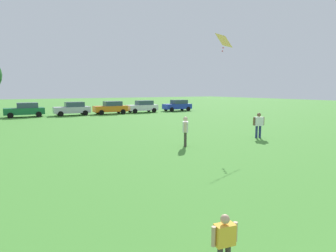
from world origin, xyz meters
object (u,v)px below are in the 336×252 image
kite (224,41)px  parked_car_white_3 (143,106)px  adult_bystander (185,129)px  bystander_near_trees (259,123)px  parked_car_orange_2 (111,108)px  parked_car_blue_4 (178,105)px  parked_car_silver_1 (73,109)px  parked_car_green_0 (25,110)px  child_kite_flyer (224,239)px

kite → parked_car_white_3: (3.71, 21.44, -5.51)m
adult_bystander → bystander_near_trees: (5.74, -0.09, -0.00)m
parked_car_orange_2 → parked_car_blue_4: (10.54, 0.22, 0.00)m
parked_car_silver_1 → parked_car_green_0: bearing=-5.8°
adult_bystander → parked_car_orange_2: (2.90, 22.71, -0.15)m
parked_car_green_0 → parked_car_orange_2: 10.17m
child_kite_flyer → kite: (9.29, 11.03, 5.72)m
child_kite_flyer → parked_car_blue_4: size_ratio=0.25×
parked_car_white_3 → parked_car_blue_4: bearing=-179.9°
parked_car_green_0 → parked_car_white_3: (14.85, -0.72, 0.00)m
bystander_near_trees → kite: bearing=-22.0°
parked_car_orange_2 → parked_car_blue_4: 10.54m
parked_car_green_0 → parked_car_white_3: size_ratio=1.00×
adult_bystander → parked_car_blue_4: (13.44, 22.93, -0.15)m
parked_car_green_0 → parked_car_blue_4: bearing=178.0°
child_kite_flyer → parked_car_orange_2: bearing=83.9°
parked_car_orange_2 → parked_car_silver_1: bearing=-4.7°
parked_car_silver_1 → parked_car_blue_4: 15.38m
parked_car_silver_1 → parked_car_orange_2: 4.86m
parked_car_green_0 → parked_car_silver_1: size_ratio=1.00×
bystander_near_trees → parked_car_blue_4: bearing=-89.7°
adult_bystander → bystander_near_trees: size_ratio=1.00×
bystander_near_trees → parked_car_white_3: bystander_near_trees is taller
kite → parked_car_orange_2: 21.95m
parked_car_green_0 → parked_car_white_3: same height
adult_bystander → parked_car_orange_2: 22.89m
child_kite_flyer → bystander_near_trees: (11.11, 9.46, 0.36)m
adult_bystander → bystander_near_trees: 5.74m
child_kite_flyer → kite: 15.52m
child_kite_flyer → parked_car_white_3: bearing=76.5°
adult_bystander → kite: size_ratio=1.19×
parked_car_blue_4 → child_kite_flyer: bearing=59.9°
parked_car_orange_2 → parked_car_white_3: bearing=-177.4°
parked_car_blue_4 → adult_bystander: bearing=59.6°
kite → bystander_near_trees: bearing=-40.8°
parked_car_orange_2 → child_kite_flyer: bearing=75.6°
child_kite_flyer → parked_car_green_0: size_ratio=0.25×
parked_car_silver_1 → parked_car_orange_2: bearing=175.3°
kite → child_kite_flyer: bearing=-130.1°
adult_bystander → parked_car_orange_2: bearing=25.7°
child_kite_flyer → parked_car_orange_2: size_ratio=0.25×
adult_bystander → parked_car_orange_2: size_ratio=0.39×
adult_bystander → parked_car_white_3: (7.62, 22.92, -0.15)m
parked_car_silver_1 → parked_car_blue_4: same height
adult_bystander → parked_car_silver_1: (-1.94, 23.11, -0.15)m
bystander_near_trees → parked_car_green_0: bystander_near_trees is taller
kite → parked_car_orange_2: size_ratio=0.33×
bystander_near_trees → parked_car_orange_2: (-2.83, 22.79, -0.14)m
parked_car_green_0 → parked_car_silver_1: same height
parked_car_blue_4 → bystander_near_trees: bearing=71.5°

